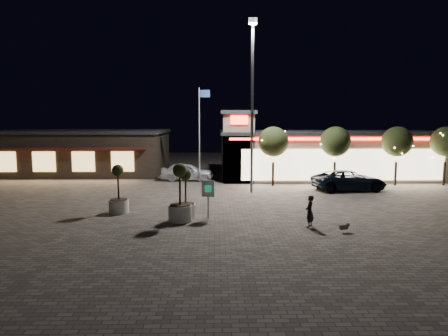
{
  "coord_description": "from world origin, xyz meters",
  "views": [
    {
      "loc": [
        -0.6,
        -20.85,
        5.24
      ],
      "look_at": [
        -0.06,
        6.0,
        2.05
      ],
      "focal_mm": 32.0,
      "sensor_mm": 36.0,
      "label": 1
    }
  ],
  "objects_px": {
    "pickup_truck": "(349,180)",
    "white_sedan": "(187,172)",
    "planter_left": "(119,198)",
    "valet_sign": "(208,192)",
    "pedestrian": "(310,211)",
    "planter_mid": "(180,203)"
  },
  "relations": [
    {
      "from": "pickup_truck",
      "to": "white_sedan",
      "type": "height_order",
      "value": "white_sedan"
    },
    {
      "from": "white_sedan",
      "to": "planter_left",
      "type": "xyz_separation_m",
      "value": [
        -3.01,
        -12.37,
        0.08
      ]
    },
    {
      "from": "white_sedan",
      "to": "valet_sign",
      "type": "relative_size",
      "value": 2.18
    },
    {
      "from": "white_sedan",
      "to": "valet_sign",
      "type": "distance_m",
      "value": 13.97
    },
    {
      "from": "white_sedan",
      "to": "pedestrian",
      "type": "distance_m",
      "value": 17.22
    },
    {
      "from": "planter_left",
      "to": "planter_mid",
      "type": "bearing_deg",
      "value": -27.69
    },
    {
      "from": "pickup_truck",
      "to": "pedestrian",
      "type": "bearing_deg",
      "value": 145.92
    },
    {
      "from": "pickup_truck",
      "to": "valet_sign",
      "type": "bearing_deg",
      "value": 122.68
    },
    {
      "from": "pedestrian",
      "to": "planter_left",
      "type": "height_order",
      "value": "planter_left"
    },
    {
      "from": "pedestrian",
      "to": "planter_mid",
      "type": "bearing_deg",
      "value": -69.35
    },
    {
      "from": "white_sedan",
      "to": "planter_left",
      "type": "relative_size",
      "value": 1.64
    },
    {
      "from": "pedestrian",
      "to": "planter_mid",
      "type": "xyz_separation_m",
      "value": [
        -6.51,
        1.35,
        0.15
      ]
    },
    {
      "from": "planter_left",
      "to": "pickup_truck",
      "type": "bearing_deg",
      "value": 24.52
    },
    {
      "from": "planter_mid",
      "to": "valet_sign",
      "type": "distance_m",
      "value": 1.63
    },
    {
      "from": "valet_sign",
      "to": "pickup_truck",
      "type": "bearing_deg",
      "value": 39.13
    },
    {
      "from": "planter_mid",
      "to": "planter_left",
      "type": "bearing_deg",
      "value": 152.31
    },
    {
      "from": "white_sedan",
      "to": "pedestrian",
      "type": "relative_size",
      "value": 2.88
    },
    {
      "from": "planter_left",
      "to": "planter_mid",
      "type": "xyz_separation_m",
      "value": [
        3.67,
        -1.93,
        0.09
      ]
    },
    {
      "from": "pickup_truck",
      "to": "valet_sign",
      "type": "distance_m",
      "value": 13.56
    },
    {
      "from": "planter_left",
      "to": "valet_sign",
      "type": "relative_size",
      "value": 1.33
    },
    {
      "from": "valet_sign",
      "to": "pedestrian",
      "type": "bearing_deg",
      "value": -20.27
    },
    {
      "from": "pickup_truck",
      "to": "planter_mid",
      "type": "height_order",
      "value": "planter_mid"
    }
  ]
}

